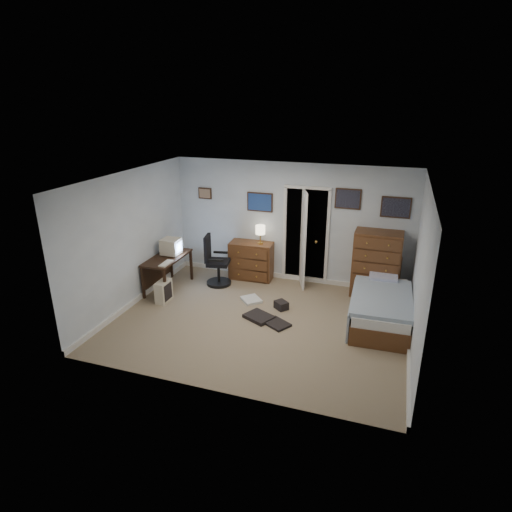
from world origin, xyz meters
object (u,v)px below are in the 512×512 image
at_px(computer_desk, 164,264).
at_px(office_chair, 216,266).
at_px(tall_dresser, 376,264).
at_px(bed, 380,307).
at_px(low_dresser, 251,260).

xyz_separation_m(computer_desk, office_chair, (0.91, 0.51, -0.12)).
bearing_deg(tall_dresser, bed, -80.46).
bearing_deg(low_dresser, bed, -25.70).
distance_m(office_chair, bed, 3.41).
relative_size(office_chair, tall_dresser, 0.81).
height_order(computer_desk, bed, computer_desk).
bearing_deg(bed, low_dresser, 155.55).
bearing_deg(tall_dresser, office_chair, -170.16).
height_order(tall_dresser, bed, tall_dresser).
bearing_deg(low_dresser, tall_dresser, -3.84).
xyz_separation_m(computer_desk, low_dresser, (1.51, 1.06, -0.13)).
height_order(office_chair, bed, office_chair).
xyz_separation_m(computer_desk, tall_dresser, (4.09, 1.03, 0.12)).
distance_m(computer_desk, bed, 4.28).
xyz_separation_m(computer_desk, bed, (4.27, -0.08, -0.25)).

